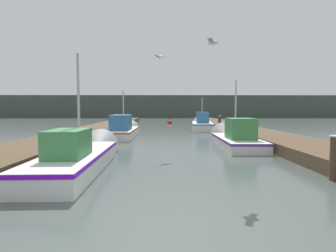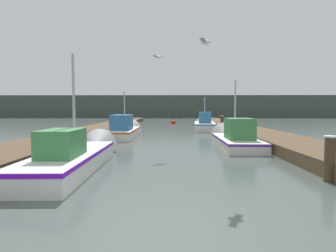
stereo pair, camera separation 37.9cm
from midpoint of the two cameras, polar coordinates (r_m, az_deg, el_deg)
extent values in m
plane|color=#47514C|center=(4.25, 0.69, -22.38)|extent=(200.00, 200.00, 0.00)
cube|color=brown|center=(20.62, -16.03, -0.89)|extent=(2.74, 40.00, 0.47)
cube|color=brown|center=(20.67, 15.16, -0.86)|extent=(2.74, 40.00, 0.47)
cube|color=#424C42|center=(60.94, -0.60, 4.22)|extent=(120.00, 16.00, 4.56)
cube|color=silver|center=(8.39, -20.64, -7.37)|extent=(1.64, 5.16, 0.57)
cube|color=#6B10C5|center=(8.35, -20.68, -5.87)|extent=(1.67, 5.19, 0.10)
cone|color=silver|center=(11.27, -15.70, -4.44)|extent=(1.47, 0.99, 1.44)
cube|color=#387A42|center=(7.69, -22.28, -3.49)|extent=(0.98, 1.46, 0.74)
cylinder|color=#B2B2B7|center=(8.60, -20.11, 4.83)|extent=(0.08, 0.08, 2.99)
cube|color=silver|center=(13.18, 13.96, -3.44)|extent=(1.76, 4.74, 0.47)
cube|color=#62299B|center=(13.16, 13.97, -2.68)|extent=(1.79, 4.77, 0.10)
cone|color=silver|center=(15.88, 11.59, -2.18)|extent=(1.61, 0.88, 1.60)
cube|color=#387A42|center=(12.54, 14.65, -0.53)|extent=(1.18, 1.52, 0.96)
cylinder|color=#B2B2B7|center=(13.42, 13.72, 3.69)|extent=(0.08, 0.08, 2.80)
cube|color=silver|center=(17.30, -10.44, -1.55)|extent=(1.57, 5.02, 0.55)
cube|color=#AF5522|center=(17.29, -10.45, -0.84)|extent=(1.60, 5.05, 0.10)
cone|color=silver|center=(20.27, -9.03, -0.75)|extent=(1.48, 1.01, 1.48)
cube|color=#2D6699|center=(16.63, -10.83, 0.80)|extent=(1.14, 2.05, 0.94)
cylinder|color=#B2B2B7|center=(17.60, -10.30, 3.49)|extent=(0.08, 0.08, 2.48)
cube|color=silver|center=(22.92, 6.97, -0.06)|extent=(2.17, 5.30, 0.66)
cube|color=#1C5F9D|center=(22.90, 6.97, 0.62)|extent=(2.21, 5.33, 0.10)
cone|color=silver|center=(26.04, 6.75, 0.41)|extent=(1.68, 1.26, 1.58)
cube|color=#2D6699|center=(22.23, 7.04, 1.86)|extent=(1.15, 1.54, 0.92)
cylinder|color=#B2B2B7|center=(23.25, 6.97, 3.53)|extent=(0.08, 0.08, 2.20)
cylinder|color=#473523|center=(8.01, 31.49, -6.12)|extent=(0.26, 0.26, 1.14)
cylinder|color=silver|center=(7.93, 31.64, -1.90)|extent=(0.30, 0.30, 0.04)
cylinder|color=#473523|center=(13.82, 16.83, -1.83)|extent=(0.28, 0.28, 1.11)
cylinder|color=silver|center=(13.78, 16.87, 0.55)|extent=(0.33, 0.33, 0.04)
cylinder|color=#473523|center=(22.58, 10.70, 0.56)|extent=(0.25, 0.25, 1.23)
cylinder|color=silver|center=(22.55, 10.72, 2.17)|extent=(0.29, 0.29, 0.04)
sphere|color=red|center=(32.16, 0.04, 0.78)|extent=(0.60, 0.60, 0.60)
cylinder|color=black|center=(32.14, 0.04, 1.76)|extent=(0.06, 0.06, 0.50)
ellipsoid|color=white|center=(7.35, 8.17, 17.53)|extent=(0.31, 0.26, 0.12)
cube|color=gray|center=(7.48, 8.53, 17.44)|extent=(0.23, 0.30, 0.07)
cube|color=gray|center=(7.23, 7.79, 17.93)|extent=(0.23, 0.30, 0.07)
ellipsoid|color=white|center=(12.03, -2.65, 14.73)|extent=(0.29, 0.30, 0.12)
cube|color=gray|center=(11.95, -3.18, 14.90)|extent=(0.29, 0.27, 0.07)
cube|color=gray|center=(12.12, -2.12, 14.75)|extent=(0.29, 0.27, 0.07)
camera|label=1|loc=(0.19, -90.73, -0.05)|focal=28.00mm
camera|label=2|loc=(0.19, 89.27, 0.05)|focal=28.00mm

